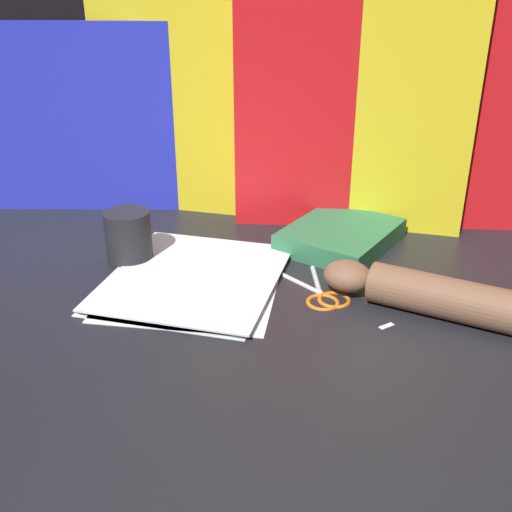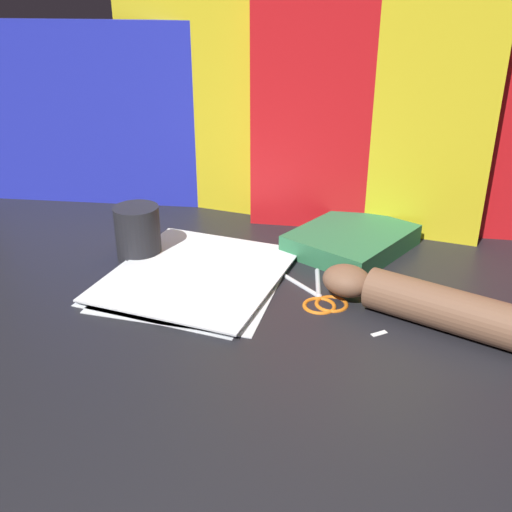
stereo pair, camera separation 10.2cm
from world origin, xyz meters
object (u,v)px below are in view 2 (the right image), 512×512
(book_closed, at_px, (351,240))
(mug, at_px, (138,232))
(hand_forearm, at_px, (420,301))
(paper_stack, at_px, (197,275))
(scissors, at_px, (321,297))

(book_closed, height_order, mug, mug)
(hand_forearm, bearing_deg, mug, 170.33)
(paper_stack, height_order, scissors, paper_stack)
(paper_stack, height_order, hand_forearm, hand_forearm)
(scissors, bearing_deg, mug, 169.58)
(paper_stack, bearing_deg, scissors, -3.67)
(hand_forearm, bearing_deg, scissors, 172.08)
(paper_stack, bearing_deg, book_closed, 39.26)
(paper_stack, bearing_deg, mug, 159.18)
(paper_stack, distance_m, hand_forearm, 0.39)
(paper_stack, xyz_separation_m, book_closed, (0.25, 0.20, 0.01))
(paper_stack, xyz_separation_m, mug, (-0.14, 0.05, 0.04))
(scissors, xyz_separation_m, mug, (-0.37, 0.07, 0.05))
(book_closed, xyz_separation_m, mug, (-0.39, -0.15, 0.03))
(paper_stack, xyz_separation_m, hand_forearm, (0.39, -0.04, 0.03))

